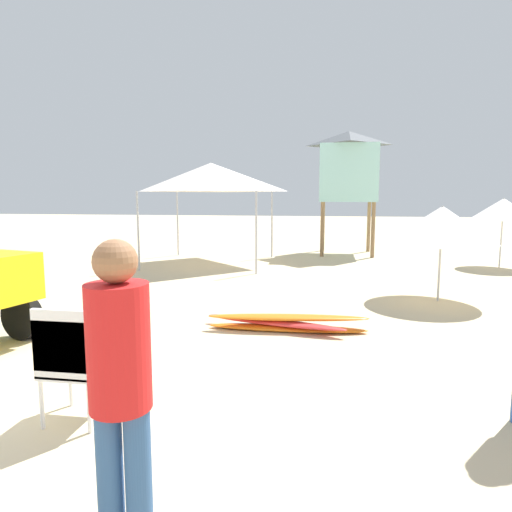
{
  "coord_description": "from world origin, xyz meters",
  "views": [
    {
      "loc": [
        2.62,
        -3.51,
        1.91
      ],
      "look_at": [
        1.48,
        3.57,
        0.95
      ],
      "focal_mm": 31.61,
      "sensor_mm": 36.0,
      "label": 1
    }
  ],
  "objects": [
    {
      "name": "ground",
      "position": [
        0.0,
        0.0,
        0.0
      ],
      "size": [
        80.0,
        80.0,
        0.0
      ],
      "primitive_type": "plane",
      "color": "beige"
    },
    {
      "name": "stacked_plastic_chairs",
      "position": [
        0.54,
        -0.22,
        0.6
      ],
      "size": [
        0.48,
        0.48,
        1.02
      ],
      "color": "white",
      "rests_on": "ground"
    },
    {
      "name": "surfboard_pile",
      "position": [
        2.02,
        2.7,
        0.12
      ],
      "size": [
        2.4,
        0.69,
        0.24
      ],
      "color": "orange",
      "rests_on": "ground"
    },
    {
      "name": "lifeguard_near_left",
      "position": [
        1.59,
        -1.45,
        0.98
      ],
      "size": [
        0.32,
        0.32,
        1.7
      ],
      "color": "#33598C",
      "rests_on": "ground"
    },
    {
      "name": "popup_canopy",
      "position": [
        -0.65,
        8.88,
        2.43
      ],
      "size": [
        3.11,
        3.11,
        2.83
      ],
      "color": "#B2B2B7",
      "rests_on": "ground"
    },
    {
      "name": "lifeguard_tower",
      "position": [
        3.21,
        11.62,
        2.86
      ],
      "size": [
        1.98,
        1.98,
        3.98
      ],
      "color": "olive",
      "rests_on": "ground"
    },
    {
      "name": "beach_umbrella_left",
      "position": [
        7.2,
        9.4,
        1.57
      ],
      "size": [
        1.61,
        1.61,
        1.85
      ],
      "color": "beige",
      "rests_on": "ground"
    },
    {
      "name": "beach_umbrella_mid",
      "position": [
        4.63,
        4.99,
        1.4
      ],
      "size": [
        1.91,
        1.91,
        1.74
      ],
      "color": "beige",
      "rests_on": "ground"
    }
  ]
}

